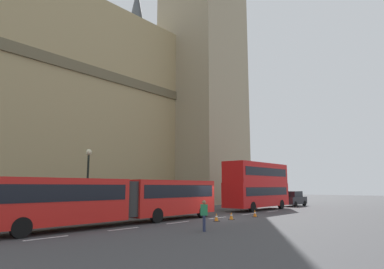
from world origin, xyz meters
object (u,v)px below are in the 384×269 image
(traffic_cone_west, at_px, (216,217))
(traffic_cone_middle, at_px, (231,216))
(street_lamp, at_px, (88,178))
(double_decker_bus, at_px, (257,184))
(sedan_lead, at_px, (293,199))
(articulated_bus, at_px, (123,197))
(traffic_cone_east, at_px, (255,213))
(pedestrian_near_cones, at_px, (204,214))

(traffic_cone_west, xyz_separation_m, traffic_cone_middle, (1.63, -0.17, 0.00))
(traffic_cone_west, distance_m, street_lamp, 10.07)
(double_decker_bus, distance_m, sedan_lead, 9.49)
(traffic_cone_middle, bearing_deg, double_decker_bus, 19.33)
(street_lamp, bearing_deg, articulated_bus, -92.18)
(articulated_bus, xyz_separation_m, street_lamp, (0.17, 4.51, 1.31))
(sedan_lead, bearing_deg, double_decker_bus, -178.87)
(traffic_cone_west, bearing_deg, traffic_cone_east, -4.01)
(articulated_bus, distance_m, traffic_cone_middle, 8.26)
(traffic_cone_east, bearing_deg, traffic_cone_west, 175.99)
(traffic_cone_east, height_order, pedestrian_near_cones, pedestrian_near_cones)
(traffic_cone_east, distance_m, pedestrian_near_cones, 9.90)
(double_decker_bus, relative_size, traffic_cone_west, 16.62)
(street_lamp, distance_m, pedestrian_near_cones, 10.92)
(articulated_bus, relative_size, street_lamp, 3.19)
(traffic_cone_east, distance_m, street_lamp, 13.51)
(traffic_cone_east, bearing_deg, sedan_lead, 13.61)
(traffic_cone_middle, xyz_separation_m, traffic_cone_east, (3.18, -0.16, 0.00))
(traffic_cone_west, bearing_deg, traffic_cone_middle, -6.06)
(traffic_cone_east, relative_size, pedestrian_near_cones, 0.34)
(traffic_cone_middle, height_order, pedestrian_near_cones, pedestrian_near_cones)
(articulated_bus, relative_size, double_decker_bus, 1.75)
(traffic_cone_middle, relative_size, traffic_cone_east, 1.00)
(traffic_cone_west, xyz_separation_m, traffic_cone_east, (4.82, -0.34, 0.00))
(articulated_bus, xyz_separation_m, double_decker_bus, (17.72, 0.00, 0.96))
(street_lamp, height_order, pedestrian_near_cones, street_lamp)
(articulated_bus, height_order, pedestrian_near_cones, articulated_bus)
(double_decker_bus, bearing_deg, street_lamp, 165.60)
(double_decker_bus, relative_size, traffic_cone_middle, 16.62)
(traffic_cone_middle, relative_size, street_lamp, 0.11)
(articulated_bus, distance_m, double_decker_bus, 17.74)
(traffic_cone_east, bearing_deg, street_lamp, 140.91)
(traffic_cone_middle, bearing_deg, articulated_bus, 153.18)
(double_decker_bus, bearing_deg, traffic_cone_east, -152.22)
(articulated_bus, bearing_deg, traffic_cone_west, -31.87)
(sedan_lead, relative_size, street_lamp, 0.83)
(street_lamp, xyz_separation_m, pedestrian_near_cones, (0.67, -10.69, -2.14))
(double_decker_bus, bearing_deg, traffic_cone_middle, -160.67)
(pedestrian_near_cones, bearing_deg, articulated_bus, 97.79)
(double_decker_bus, relative_size, traffic_cone_east, 16.62)
(double_decker_bus, xyz_separation_m, traffic_cone_east, (-7.28, -3.83, -2.43))
(sedan_lead, distance_m, traffic_cone_middle, 20.16)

